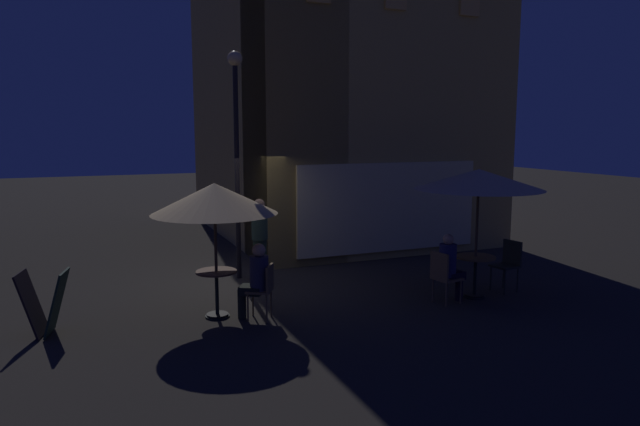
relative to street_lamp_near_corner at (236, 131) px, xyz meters
name	(u,v)px	position (x,y,z in m)	size (l,w,h in m)	color
ground_plane	(241,283)	(-0.07, -0.43, -3.05)	(60.00, 60.00, 0.00)	#2A2622
cafe_building	(309,94)	(2.79, 3.12, 0.97)	(6.68, 8.39, 8.05)	tan
street_lamp_near_corner	(236,131)	(0.00, 0.00, 0.00)	(0.30, 0.30, 4.62)	black
menu_sandwich_board	(44,303)	(-3.57, -2.22, -2.55)	(0.77, 0.69, 0.97)	black
cafe_table_0	(475,268)	(3.66, -3.04, -2.49)	(0.73, 0.73, 0.77)	black
cafe_table_1	(217,285)	(-0.99, -2.36, -2.50)	(0.67, 0.67, 0.79)	black
patio_umbrella_0	(479,180)	(3.66, -3.04, -0.87)	(2.31, 2.31, 2.37)	black
patio_umbrella_1	(214,199)	(-0.99, -2.36, -1.08)	(2.04, 2.04, 2.23)	black
cafe_chair_0	(443,273)	(2.88, -3.16, -2.50)	(0.49, 0.49, 0.94)	brown
cafe_chair_1	(508,261)	(4.52, -2.92, -2.46)	(0.49, 0.49, 0.97)	#242823
cafe_chair_2	(264,286)	(-0.30, -2.78, -2.49)	(0.53, 0.53, 0.91)	brown
patron_seated_0	(450,264)	(3.03, -3.14, -2.35)	(0.52, 0.36, 1.26)	black
patron_seated_1	(256,277)	(-0.42, -2.71, -2.34)	(0.51, 0.45, 1.26)	black
patron_standing_2	(260,240)	(0.29, -0.56, -2.18)	(0.32, 0.32, 1.71)	#32452B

